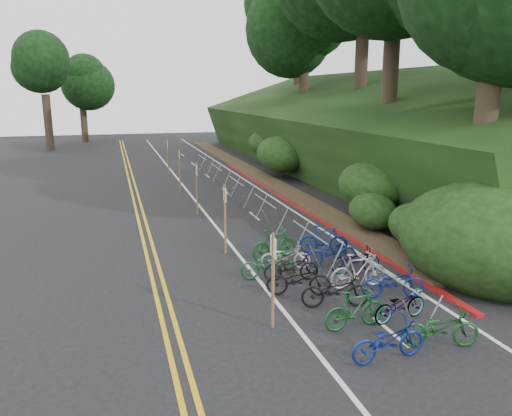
# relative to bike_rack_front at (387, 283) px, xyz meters

# --- Properties ---
(ground) EXTENTS (120.00, 120.00, 0.00)m
(ground) POSITION_rel_bike_rack_front_xyz_m (-3.57, 0.95, -0.80)
(ground) COLOR black
(ground) RESTS_ON ground
(road_markings) EXTENTS (7.47, 80.00, 0.01)m
(road_markings) POSITION_rel_bike_rack_front_xyz_m (-2.94, 11.04, -0.80)
(road_markings) COLOR gold
(road_markings) RESTS_ON ground
(red_curb) EXTENTS (0.25, 28.00, 0.10)m
(red_curb) POSITION_rel_bike_rack_front_xyz_m (2.13, 12.95, -0.75)
(red_curb) COLOR maroon
(red_curb) RESTS_ON ground
(embankment) EXTENTS (14.30, 48.14, 9.11)m
(embankment) POSITION_rel_bike_rack_front_xyz_m (9.39, 19.99, 1.76)
(embankment) COLOR black
(embankment) RESTS_ON ground
(tree_cluster) EXTENTS (32.35, 53.96, 18.20)m
(tree_cluster) POSITION_rel_bike_rack_front_xyz_m (6.18, 22.98, 10.56)
(tree_cluster) COLOR #2D2319
(tree_cluster) RESTS_ON ground
(bike_rack_front) EXTENTS (1.09, 3.32, 1.06)m
(bike_rack_front) POSITION_rel_bike_rack_front_xyz_m (0.00, 0.00, 0.00)
(bike_rack_front) COLOR gray
(bike_rack_front) RESTS_ON ground
(bike_racks_rest) EXTENTS (1.14, 23.00, 1.17)m
(bike_racks_rest) POSITION_rel_bike_rack_front_xyz_m (-0.57, 13.95, 0.05)
(bike_racks_rest) COLOR gray
(bike_racks_rest) RESTS_ON ground
(signpost_near) EXTENTS (0.08, 0.40, 2.41)m
(signpost_near) POSITION_rel_bike_rack_front_xyz_m (-3.14, -0.04, 0.58)
(signpost_near) COLOR brown
(signpost_near) RESTS_ON ground
(signposts_rest) EXTENTS (0.08, 18.40, 2.50)m
(signposts_rest) POSITION_rel_bike_rack_front_xyz_m (-2.97, 14.95, 0.63)
(signposts_rest) COLOR brown
(signposts_rest) RESTS_ON ground
(bike_front) EXTENTS (0.91, 1.79, 0.90)m
(bike_front) POSITION_rel_bike_rack_front_xyz_m (-2.27, 3.11, -0.35)
(bike_front) COLOR #144C1E
(bike_front) RESTS_ON ground
(bike_valet) EXTENTS (3.54, 8.92, 1.08)m
(bike_valet) POSITION_rel_bike_rack_front_xyz_m (-0.59, 1.54, -0.33)
(bike_valet) COLOR navy
(bike_valet) RESTS_ON ground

